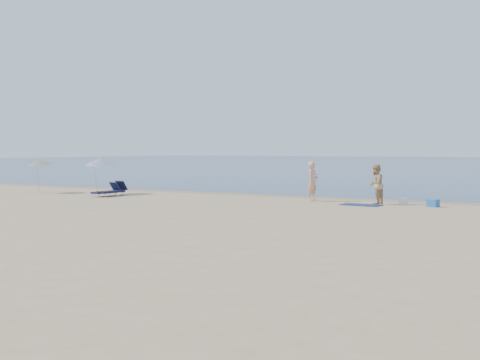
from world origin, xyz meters
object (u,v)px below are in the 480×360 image
object	(u,v)px
person_left	(313,181)
umbrella_near	(100,161)
person_right	(376,184)
blue_cooler	(433,203)

from	to	relation	value
person_left	umbrella_near	bearing A→B (deg)	101.18
person_left	person_right	bearing A→B (deg)	-89.34
blue_cooler	umbrella_near	distance (m)	18.23
person_right	umbrella_near	world-z (taller)	umbrella_near
blue_cooler	umbrella_near	size ratio (longest dim) A/B	0.21
person_right	umbrella_near	size ratio (longest dim) A/B	0.83
person_right	blue_cooler	world-z (taller)	person_right
blue_cooler	umbrella_near	xyz separation A→B (m)	(-18.10, -1.33, 1.71)
person_right	blue_cooler	size ratio (longest dim) A/B	3.90
person_left	blue_cooler	world-z (taller)	person_left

